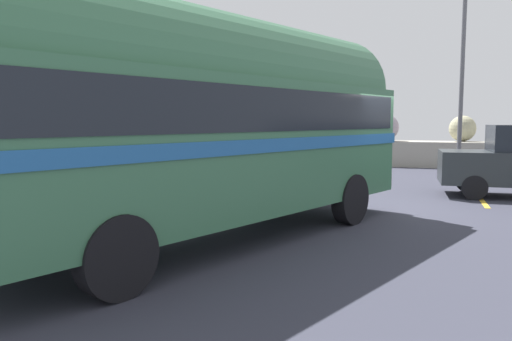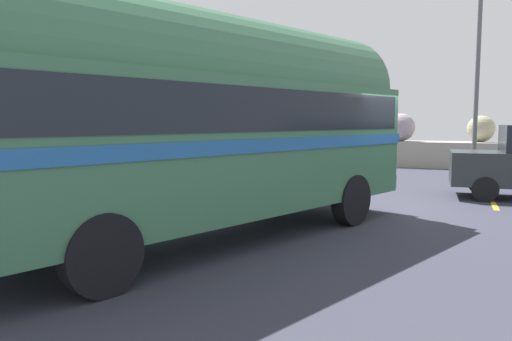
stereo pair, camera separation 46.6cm
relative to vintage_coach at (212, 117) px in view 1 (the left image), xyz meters
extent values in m
cube|color=#32333F|center=(1.76, 3.37, -2.04)|extent=(32.00, 26.00, 0.02)
cube|color=#9B9689|center=(1.76, 15.17, -1.50)|extent=(31.36, 1.80, 1.10)
sphere|color=gray|center=(-11.58, 14.70, -0.53)|extent=(0.83, 0.83, 0.83)
cube|color=gray|center=(-7.89, 15.55, -0.45)|extent=(0.99, 1.12, 1.00)
sphere|color=#8B9995|center=(-4.77, 15.50, -0.50)|extent=(0.91, 0.91, 0.91)
cube|color=#A18D94|center=(-1.84, 14.65, -0.54)|extent=(0.91, 0.72, 0.82)
sphere|color=#9B8D9A|center=(1.66, 15.09, -0.35)|extent=(1.20, 1.20, 1.20)
sphere|color=tan|center=(4.86, 15.53, -0.40)|extent=(1.10, 1.10, 1.10)
cube|color=gold|center=(4.69, 6.87, -2.03)|extent=(0.12, 4.40, 0.01)
cylinder|color=black|center=(-0.09, 2.82, -1.55)|extent=(0.61, 1.00, 0.96)
cylinder|color=black|center=(1.97, 2.02, -1.55)|extent=(0.61, 1.00, 0.96)
cylinder|color=black|center=(-1.97, -2.03, -1.55)|extent=(0.61, 1.00, 0.96)
cylinder|color=black|center=(0.08, -2.83, -1.55)|extent=(0.61, 1.00, 0.96)
cube|color=#386B4A|center=(0.00, 0.00, -0.48)|extent=(5.28, 8.70, 2.10)
cylinder|color=#386B4A|center=(0.00, 0.00, 0.57)|extent=(4.97, 8.31, 2.20)
cube|color=#225C9C|center=(0.00, 0.00, -0.42)|extent=(5.36, 8.79, 0.20)
cube|color=black|center=(0.00, 0.00, 0.10)|extent=(5.19, 8.40, 0.64)
cube|color=silver|center=(1.55, 3.98, -1.35)|extent=(2.18, 0.98, 0.28)
cylinder|color=black|center=(4.50, 5.90, -1.72)|extent=(0.63, 0.22, 0.62)
cylinder|color=black|center=(4.45, 7.43, -1.72)|extent=(0.63, 0.22, 0.62)
cylinder|color=#5B5B60|center=(4.40, 10.34, 1.09)|extent=(0.14, 0.14, 6.29)
camera|label=1|loc=(3.23, -7.37, -0.06)|focal=34.65mm
camera|label=2|loc=(3.67, -7.21, -0.06)|focal=34.65mm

